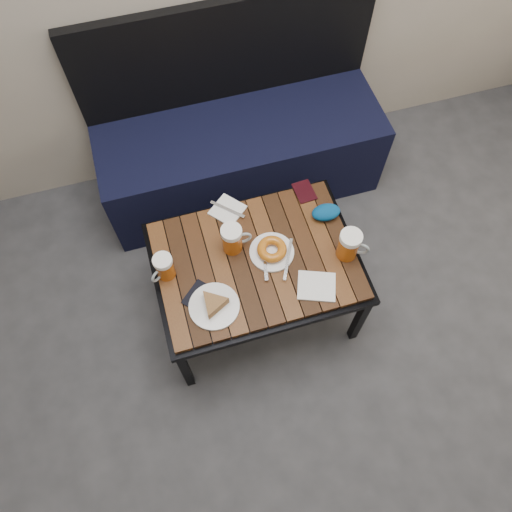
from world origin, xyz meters
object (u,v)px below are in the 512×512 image
object	(u,v)px
plate_bagel	(272,251)
passport_burgundy	(304,191)
beer_mug_left	(164,267)
plate_pie	(214,305)
beer_mug_right	(349,245)
knit_pouch	(326,212)
beer_mug_centre	(233,239)
cafe_table	(256,264)
bench	(240,148)
passport_navy	(198,296)

from	to	relation	value
plate_bagel	passport_burgundy	world-z (taller)	plate_bagel
plate_bagel	passport_burgundy	distance (m)	0.34
beer_mug_left	plate_pie	size ratio (longest dim) A/B	0.62
beer_mug_right	knit_pouch	world-z (taller)	beer_mug_right
plate_pie	beer_mug_centre	bearing A→B (deg)	59.32
plate_bagel	knit_pouch	bearing A→B (deg)	21.75
cafe_table	knit_pouch	distance (m)	0.37
bench	passport_navy	world-z (taller)	bench
beer_mug_centre	passport_navy	bearing A→B (deg)	-136.06
beer_mug_right	plate_pie	bearing A→B (deg)	-143.37
beer_mug_left	beer_mug_right	world-z (taller)	beer_mug_right
passport_burgundy	plate_pie	bearing A→B (deg)	-144.49
plate_bagel	cafe_table	bearing A→B (deg)	-172.48
bench	beer_mug_right	distance (m)	0.90
plate_pie	knit_pouch	world-z (taller)	plate_pie
plate_bagel	passport_navy	distance (m)	0.35
plate_bagel	knit_pouch	xyz separation A→B (m)	(0.27, 0.11, 0.01)
passport_burgundy	knit_pouch	xyz separation A→B (m)	(0.05, -0.14, 0.02)
cafe_table	beer_mug_centre	distance (m)	0.16
bench	plate_bagel	size ratio (longest dim) A/B	6.05
bench	plate_pie	distance (m)	0.99
beer_mug_right	plate_pie	size ratio (longest dim) A/B	0.72
passport_navy	knit_pouch	bearing A→B (deg)	66.80
beer_mug_centre	plate_bagel	size ratio (longest dim) A/B	0.59
beer_mug_left	beer_mug_right	xyz separation A→B (m)	(0.72, -0.12, 0.01)
plate_pie	passport_burgundy	world-z (taller)	plate_pie
bench	knit_pouch	xyz separation A→B (m)	(0.21, -0.62, 0.23)
beer_mug_centre	plate_bagel	distance (m)	0.17
beer_mug_left	beer_mug_centre	world-z (taller)	beer_mug_centre
beer_mug_centre	knit_pouch	distance (m)	0.42
bench	beer_mug_left	distance (m)	0.90
plate_bagel	passport_navy	xyz separation A→B (m)	(-0.33, -0.10, -0.02)
beer_mug_centre	beer_mug_right	distance (m)	0.46
plate_bagel	passport_burgundy	bearing A→B (deg)	47.89
knit_pouch	beer_mug_left	bearing A→B (deg)	-173.45
passport_navy	knit_pouch	xyz separation A→B (m)	(0.60, 0.21, 0.02)
plate_pie	plate_bagel	bearing A→B (deg)	30.04
beer_mug_centre	knit_pouch	bearing A→B (deg)	6.37
beer_mug_right	passport_navy	size ratio (longest dim) A/B	1.20
knit_pouch	passport_burgundy	bearing A→B (deg)	107.68
bench	plate_pie	xyz separation A→B (m)	(-0.34, -0.90, 0.22)
bench	passport_burgundy	world-z (taller)	bench
bench	passport_burgundy	distance (m)	0.55
cafe_table	beer_mug_right	size ratio (longest dim) A/B	5.89
plate_bagel	passport_burgundy	xyz separation A→B (m)	(0.23, 0.25, -0.02)
cafe_table	beer_mug_centre	bearing A→B (deg)	132.65
beer_mug_centre	plate_pie	world-z (taller)	beer_mug_centre
bench	plate_bagel	bearing A→B (deg)	-94.74
plate_bagel	passport_burgundy	size ratio (longest dim) A/B	2.07
plate_pie	knit_pouch	distance (m)	0.62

